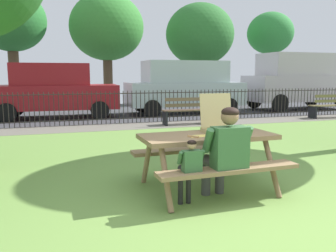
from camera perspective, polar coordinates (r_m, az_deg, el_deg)
name	(u,v)px	position (r m, az deg, el deg)	size (l,w,h in m)	color
ground	(195,174)	(5.56, 4.41, -7.97)	(28.00, 12.02, 0.02)	#709945
cobblestone_walkway	(130,126)	(10.57, -6.27, -0.05)	(28.00, 1.40, 0.01)	slate
street_asphalt	(110,112)	(14.82, -9.50, 2.35)	(28.00, 7.28, 0.01)	#424247
picnic_table_foreground	(208,147)	(4.70, 6.57, -3.44)	(1.85, 1.54, 0.79)	#8E6F4B
pizza_box_open	(221,125)	(4.83, 8.76, 0.11)	(0.49, 0.54, 0.53)	tan
pizza_slice_on_table	(198,136)	(4.51, 4.98, -1.60)	(0.31, 0.28, 0.02)	#EBCC5C
adult_at_table	(226,150)	(4.25, 9.47, -3.96)	(0.62, 0.60, 1.19)	#414141
child_at_table	(189,166)	(4.05, 3.56, -6.67)	(0.32, 0.31, 0.83)	black
iron_fence_streetside	(126,107)	(11.19, -7.01, 3.18)	(18.62, 0.03, 1.04)	#2D2823
park_bench_center	(188,111)	(10.88, 3.39, 2.47)	(1.61, 0.49, 0.85)	brown
park_bench_right	(332,106)	(13.83, 25.39, 2.96)	(1.63, 0.58, 0.85)	brown
parked_car_left	(54,90)	(13.08, -18.24, 5.67)	(4.46, 2.04, 1.94)	maroon
parked_car_center	(184,86)	(13.91, 2.74, 6.61)	(4.61, 1.96, 2.08)	#B0BFC4
parked_car_right	(298,80)	(16.55, 20.72, 7.11)	(4.72, 2.10, 2.46)	#BDB0B8
far_tree_midleft	(11,21)	(19.18, -24.48, 15.44)	(3.35, 3.35, 5.68)	brown
far_tree_center	(107,28)	(19.21, -10.07, 15.69)	(3.89, 3.89, 5.77)	brown
far_tree_midright	(200,35)	(20.56, 5.27, 14.71)	(3.90, 3.90, 5.57)	brown
far_tree_right	(270,34)	(22.74, 16.50, 14.29)	(2.79, 2.79, 5.30)	brown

